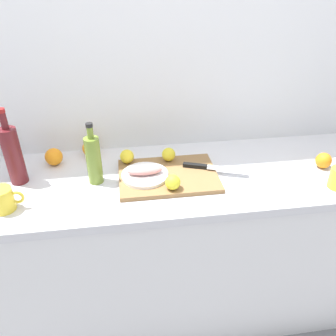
# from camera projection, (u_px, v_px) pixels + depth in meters

# --- Properties ---
(ground_plane) EXTENTS (12.00, 12.00, 0.00)m
(ground_plane) POSITION_uv_depth(u_px,v_px,m) (175.00, 302.00, 2.00)
(ground_plane) COLOR slate
(back_wall) EXTENTS (3.20, 0.05, 2.50)m
(back_wall) POSITION_uv_depth(u_px,v_px,m) (167.00, 77.00, 1.62)
(back_wall) COLOR white
(back_wall) RESTS_ON ground_plane
(kitchen_counter) EXTENTS (2.00, 0.60, 0.90)m
(kitchen_counter) POSITION_uv_depth(u_px,v_px,m) (176.00, 247.00, 1.76)
(kitchen_counter) COLOR white
(kitchen_counter) RESTS_ON ground_plane
(cutting_board) EXTENTS (0.43, 0.31, 0.02)m
(cutting_board) POSITION_uv_depth(u_px,v_px,m) (168.00, 176.00, 1.50)
(cutting_board) COLOR olive
(cutting_board) RESTS_ON kitchen_counter
(white_plate) EXTENTS (0.20, 0.20, 0.01)m
(white_plate) POSITION_uv_depth(u_px,v_px,m) (145.00, 175.00, 1.48)
(white_plate) COLOR white
(white_plate) RESTS_ON cutting_board
(fish_fillet) EXTENTS (0.15, 0.07, 0.04)m
(fish_fillet) POSITION_uv_depth(u_px,v_px,m) (145.00, 170.00, 1.46)
(fish_fillet) COLOR tan
(fish_fillet) RESTS_ON white_plate
(chef_knife) EXTENTS (0.28, 0.12, 0.02)m
(chef_knife) POSITION_uv_depth(u_px,v_px,m) (207.00, 167.00, 1.53)
(chef_knife) COLOR silver
(chef_knife) RESTS_ON cutting_board
(lemon_0) EXTENTS (0.06, 0.06, 0.06)m
(lemon_0) POSITION_uv_depth(u_px,v_px,m) (169.00, 154.00, 1.58)
(lemon_0) COLOR yellow
(lemon_0) RESTS_ON cutting_board
(lemon_1) EXTENTS (0.06, 0.06, 0.06)m
(lemon_1) POSITION_uv_depth(u_px,v_px,m) (127.00, 156.00, 1.56)
(lemon_1) COLOR yellow
(lemon_1) RESTS_ON cutting_board
(lemon_2) EXTENTS (0.06, 0.06, 0.06)m
(lemon_2) POSITION_uv_depth(u_px,v_px,m) (173.00, 182.00, 1.38)
(lemon_2) COLOR yellow
(lemon_2) RESTS_ON cutting_board
(olive_oil_bottle) EXTENTS (0.06, 0.06, 0.28)m
(olive_oil_bottle) POSITION_uv_depth(u_px,v_px,m) (94.00, 159.00, 1.42)
(olive_oil_bottle) COLOR olive
(olive_oil_bottle) RESTS_ON kitchen_counter
(wine_bottle) EXTENTS (0.07, 0.07, 0.34)m
(wine_bottle) POSITION_uv_depth(u_px,v_px,m) (13.00, 155.00, 1.41)
(wine_bottle) COLOR #59191E
(wine_bottle) RESTS_ON kitchen_counter
(coffee_mug_1) EXTENTS (0.13, 0.09, 0.09)m
(coffee_mug_1) POSITION_uv_depth(u_px,v_px,m) (3.00, 200.00, 1.29)
(coffee_mug_1) COLOR yellow
(coffee_mug_1) RESTS_ON kitchen_counter
(orange_0) EXTENTS (0.08, 0.08, 0.08)m
(orange_0) POSITION_uv_depth(u_px,v_px,m) (54.00, 157.00, 1.59)
(orange_0) COLOR orange
(orange_0) RESTS_ON kitchen_counter
(orange_1) EXTENTS (0.08, 0.08, 0.08)m
(orange_1) POSITION_uv_depth(u_px,v_px,m) (90.00, 148.00, 1.66)
(orange_1) COLOR orange
(orange_1) RESTS_ON kitchen_counter
(orange_2) EXTENTS (0.07, 0.07, 0.07)m
(orange_2) POSITION_uv_depth(u_px,v_px,m) (324.00, 160.00, 1.57)
(orange_2) COLOR orange
(orange_2) RESTS_ON kitchen_counter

